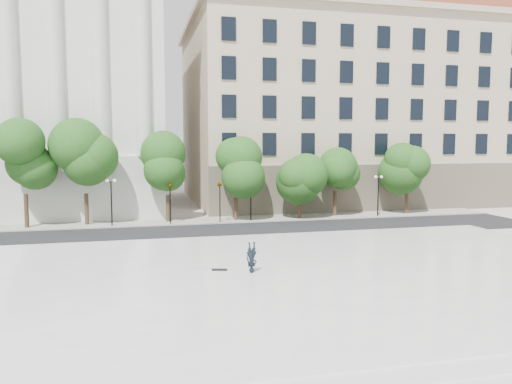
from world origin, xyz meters
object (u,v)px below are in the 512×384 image
(traffic_light_west, at_px, (170,183))
(person_lying, at_px, (252,268))
(skateboard, at_px, (219,270))
(traffic_light_east, at_px, (220,182))

(traffic_light_west, bearing_deg, person_lying, -81.09)
(person_lying, height_order, skateboard, person_lying)
(person_lying, bearing_deg, traffic_light_west, 88.46)
(traffic_light_east, xyz_separation_m, skateboard, (-3.01, -18.03, -3.22))
(skateboard, bearing_deg, person_lying, -12.57)
(traffic_light_east, bearing_deg, person_lying, -94.35)
(skateboard, bearing_deg, traffic_light_west, 108.93)
(traffic_light_west, height_order, traffic_light_east, traffic_light_west)
(traffic_light_west, distance_m, person_lying, 19.31)
(traffic_light_east, height_order, skateboard, traffic_light_east)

